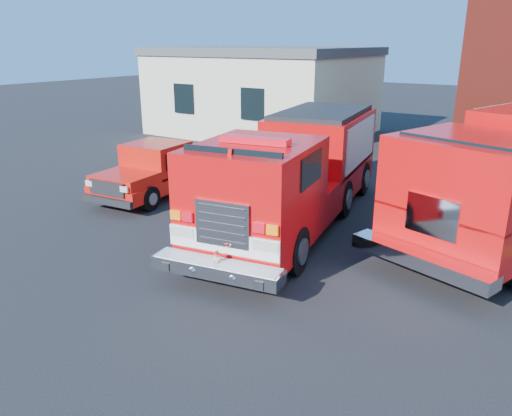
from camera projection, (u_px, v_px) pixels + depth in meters
The scene contains 4 objects.
ground at pixel (284, 247), 11.83m from camera, with size 100.00×100.00×0.00m, color black.
side_building at pixel (264, 90), 26.12m from camera, with size 10.20×8.20×4.35m.
fire_engine at pixel (297, 170), 13.03m from camera, with size 3.99×9.24×2.76m.
pickup_truck at pixel (162, 169), 15.84m from camera, with size 2.29×5.20×1.65m.
Camera 1 is at (5.52, -9.45, 4.62)m, focal length 35.00 mm.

